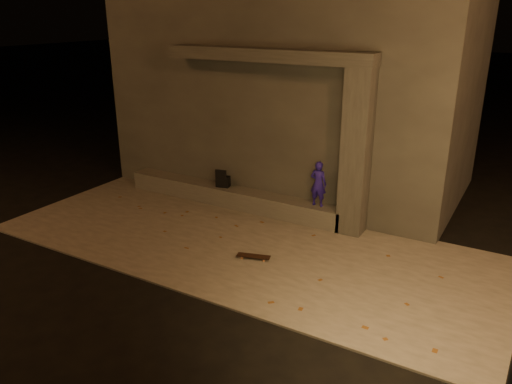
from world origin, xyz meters
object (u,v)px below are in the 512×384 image
Objects in this scene: skateboarder at (318,184)px; skateboard at (254,256)px; column at (356,154)px; backpack at (223,181)px.

skateboarder reaches higher than skateboard.
column reaches higher than skateboard.
skateboard is at bearing -57.23° from backpack.
column reaches higher than backpack.
backpack is at bearing 180.00° from column.
backpack is at bearing 1.36° from skateboarder.
skateboarder is (-0.84, 0.00, -0.82)m from column.
skateboard is (-0.38, -2.25, -0.92)m from skateboarder.
skateboarder reaches higher than backpack.
column is 3.63m from backpack.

